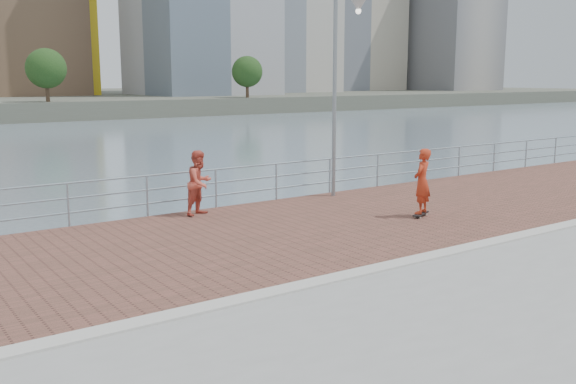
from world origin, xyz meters
TOP-DOWN VIEW (x-y plane):
  - water at (0.00, 0.00)m, footprint 400.00×400.00m
  - brick_lane at (0.00, 3.60)m, footprint 40.00×6.80m
  - curb at (0.00, 0.00)m, footprint 40.00×0.40m
  - guardrail at (0.00, 7.00)m, footprint 39.06×0.06m
  - street_lamp at (4.88, 6.05)m, footprint 0.45×1.30m
  - skateboard at (4.87, 2.82)m, footprint 0.76×0.48m
  - skateboarder at (4.87, 2.82)m, footprint 0.74×0.63m
  - bystander at (0.22, 6.39)m, footprint 1.03×0.93m

SIDE VIEW (x-z plane):
  - water at x=0.00m, z-range -2.00..-2.00m
  - brick_lane at x=0.00m, z-range 0.00..0.02m
  - curb at x=0.00m, z-range 0.00..0.06m
  - skateboard at x=4.87m, z-range 0.04..0.13m
  - guardrail at x=0.00m, z-range 0.13..1.25m
  - bystander at x=0.22m, z-range 0.02..1.75m
  - skateboarder at x=4.87m, z-range 0.10..1.82m
  - street_lamp at x=4.88m, z-range 1.29..7.42m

